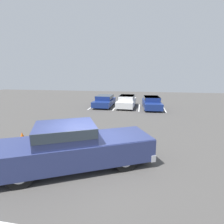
# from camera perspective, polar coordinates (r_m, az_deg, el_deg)

# --- Properties ---
(ground_plane) EXTENTS (60.00, 60.00, 0.00)m
(ground_plane) POSITION_cam_1_polar(r_m,az_deg,el_deg) (7.46, -7.24, -17.06)
(ground_plane) COLOR #4C4947
(stall_stripe_a) EXTENTS (0.12, 4.11, 0.01)m
(stall_stripe_a) POSITION_cam_1_polar(r_m,az_deg,el_deg) (20.09, -6.20, 1.91)
(stall_stripe_a) COLOR white
(stall_stripe_a) RESTS_ON ground_plane
(stall_stripe_b) EXTENTS (0.12, 4.11, 0.01)m
(stall_stripe_b) POSITION_cam_1_polar(r_m,az_deg,el_deg) (19.54, 1.19, 1.68)
(stall_stripe_b) COLOR white
(stall_stripe_b) RESTS_ON ground_plane
(stall_stripe_c) EXTENTS (0.12, 4.11, 0.01)m
(stall_stripe_c) POSITION_cam_1_polar(r_m,az_deg,el_deg) (19.33, 8.87, 1.41)
(stall_stripe_c) COLOR white
(stall_stripe_c) RESTS_ON ground_plane
(stall_stripe_d) EXTENTS (0.12, 4.11, 0.01)m
(stall_stripe_d) POSITION_cam_1_polar(r_m,az_deg,el_deg) (19.47, 16.59, 1.11)
(stall_stripe_d) COLOR white
(stall_stripe_d) RESTS_ON ground_plane
(pickup_truck) EXTENTS (6.32, 4.43, 1.80)m
(pickup_truck) POSITION_cam_1_polar(r_m,az_deg,el_deg) (7.09, -12.16, -10.77)
(pickup_truck) COLOR navy
(pickup_truck) RESTS_ON ground_plane
(parked_sedan_a) EXTENTS (1.89, 4.47, 1.25)m
(parked_sedan_a) POSITION_cam_1_polar(r_m,az_deg,el_deg) (19.87, -2.45, 3.79)
(parked_sedan_a) COLOR navy
(parked_sedan_a) RESTS_ON ground_plane
(parked_sedan_b) EXTENTS (1.93, 4.53, 1.29)m
(parked_sedan_b) POSITION_cam_1_polar(r_m,az_deg,el_deg) (19.47, 4.84, 3.63)
(parked_sedan_b) COLOR silver
(parked_sedan_b) RESTS_ON ground_plane
(parked_sedan_c) EXTENTS (2.01, 4.64, 1.26)m
(parked_sedan_c) POSITION_cam_1_polar(r_m,az_deg,el_deg) (19.10, 12.80, 3.15)
(parked_sedan_c) COLOR navy
(parked_sedan_c) RESTS_ON ground_plane
(traffic_cone) EXTENTS (0.44, 0.44, 0.47)m
(traffic_cone) POSITION_cam_1_polar(r_m,az_deg,el_deg) (11.08, -27.25, -7.12)
(traffic_cone) COLOR black
(traffic_cone) RESTS_ON ground_plane
(wheel_stop_curb) EXTENTS (1.75, 0.20, 0.14)m
(wheel_stop_curb) POSITION_cam_1_polar(r_m,az_deg,el_deg) (22.32, 1.14, 3.21)
(wheel_stop_curb) COLOR #B7B2A8
(wheel_stop_curb) RESTS_ON ground_plane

